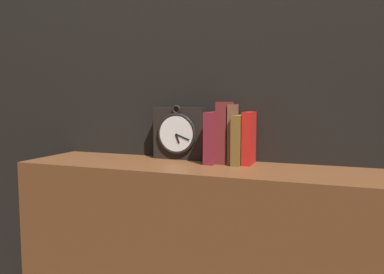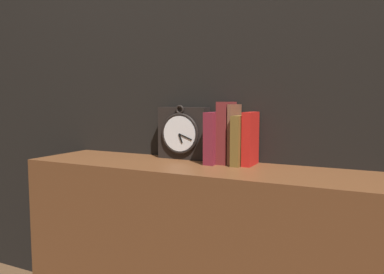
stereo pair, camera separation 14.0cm
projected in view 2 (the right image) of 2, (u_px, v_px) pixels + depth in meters
wall_back at (214, 19)px, 1.53m from camera, size 6.00×0.05×2.60m
bookshelf at (192, 258)px, 1.44m from camera, size 1.35×0.35×0.72m
clock at (183, 133)px, 1.56m from camera, size 0.22×0.07×0.23m
book_slot0_maroon at (215, 138)px, 1.46m from camera, size 0.04×0.15×0.20m
book_slot1_maroon at (226, 133)px, 1.45m from camera, size 0.04×0.12×0.24m
book_slot2_brown at (234, 134)px, 1.43m from camera, size 0.01×0.12×0.23m
book_slot3_brown at (240, 140)px, 1.42m from camera, size 0.03×0.14×0.19m
book_slot4_red at (250, 139)px, 1.41m from camera, size 0.03×0.12×0.20m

